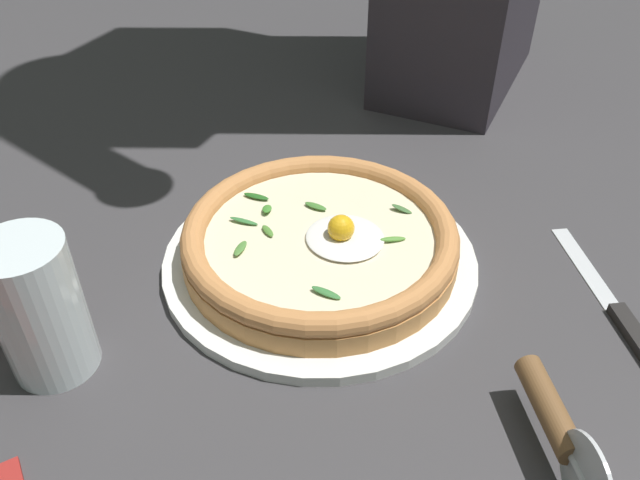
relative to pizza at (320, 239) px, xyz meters
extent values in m
cube|color=#3C3A3D|center=(0.04, -0.02, -0.05)|extent=(2.40, 2.40, 0.03)
cylinder|color=white|center=(0.00, 0.00, -0.03)|extent=(0.33, 0.33, 0.01)
cylinder|color=#D18E4D|center=(0.00, 0.00, -0.01)|extent=(0.28, 0.28, 0.02)
torus|color=#D1874C|center=(0.00, 0.00, 0.01)|extent=(0.28, 0.28, 0.02)
cylinder|color=#FAEAC3|center=(0.00, 0.00, 0.00)|extent=(0.24, 0.24, 0.00)
ellipsoid|color=white|center=(-0.03, 0.00, 0.01)|extent=(0.08, 0.08, 0.01)
sphere|color=yellow|center=(-0.02, 0.00, 0.02)|extent=(0.03, 0.03, 0.03)
ellipsoid|color=#418930|center=(0.07, -0.01, 0.01)|extent=(0.02, 0.02, 0.01)
ellipsoid|color=#256320|center=(0.09, -0.02, 0.01)|extent=(0.03, 0.01, 0.00)
ellipsoid|color=#397B3B|center=(-0.05, 0.08, 0.01)|extent=(0.03, 0.01, 0.01)
ellipsoid|color=#549236|center=(-0.07, -0.02, 0.01)|extent=(0.03, 0.02, 0.01)
ellipsoid|color=#508834|center=(0.05, 0.02, 0.01)|extent=(0.02, 0.02, 0.00)
ellipsoid|color=#387D3D|center=(0.08, 0.02, 0.01)|extent=(0.03, 0.01, 0.01)
ellipsoid|color=#528A3C|center=(0.06, 0.06, 0.01)|extent=(0.01, 0.03, 0.00)
ellipsoid|color=#448033|center=(0.03, -0.04, 0.01)|extent=(0.03, 0.01, 0.00)
ellipsoid|color=#416F38|center=(-0.06, -0.08, 0.01)|extent=(0.02, 0.01, 0.01)
cylinder|color=silver|center=(-0.28, 0.15, 0.00)|extent=(0.02, 0.02, 0.01)
cylinder|color=brown|center=(-0.25, 0.10, 0.00)|extent=(0.07, 0.08, 0.02)
cube|color=silver|center=(-0.25, -0.12, -0.03)|extent=(0.09, 0.12, 0.00)
cube|color=black|center=(-0.31, -0.04, -0.03)|extent=(0.06, 0.08, 0.01)
cylinder|color=silver|center=(0.14, 0.23, 0.03)|extent=(0.07, 0.07, 0.13)
cylinder|color=#E1C97D|center=(0.14, 0.23, -0.01)|extent=(0.07, 0.07, 0.04)
camera|label=1|loc=(-0.24, 0.45, 0.41)|focal=35.84mm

